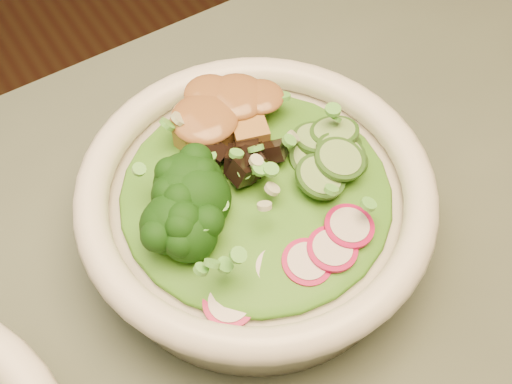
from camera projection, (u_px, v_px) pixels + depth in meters
salad_bowl at (256, 207)px, 0.51m from camera, size 0.25×0.25×0.07m
lettuce_bed at (256, 191)px, 0.49m from camera, size 0.19×0.19×0.02m
broccoli_florets at (178, 214)px, 0.46m from camera, size 0.08×0.08×0.04m
radish_slices at (303, 257)px, 0.46m from camera, size 0.11×0.05×0.02m
cucumber_slices at (334, 151)px, 0.50m from camera, size 0.07×0.07×0.03m
mushroom_heap at (249, 169)px, 0.49m from camera, size 0.07×0.07×0.04m
tofu_cubes at (221, 122)px, 0.51m from camera, size 0.09×0.07×0.03m
peanut_sauce at (220, 111)px, 0.50m from camera, size 0.07×0.05×0.01m
scallion_garnish at (256, 172)px, 0.47m from camera, size 0.18×0.18×0.02m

